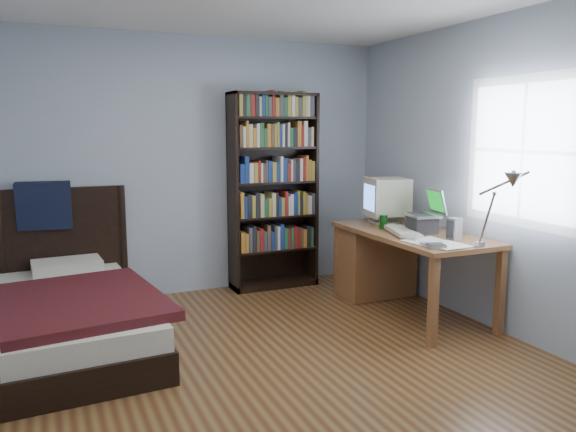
# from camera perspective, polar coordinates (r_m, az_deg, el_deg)

# --- Properties ---
(room) EXTENTS (4.20, 4.24, 2.50)m
(room) POSITION_cam_1_polar(r_m,az_deg,el_deg) (3.62, -0.04, 3.05)
(room) COLOR #58301A
(room) RESTS_ON ground
(desk) EXTENTS (0.75, 1.56, 0.73)m
(desk) POSITION_cam_1_polar(r_m,az_deg,el_deg) (5.42, 9.65, -4.10)
(desk) COLOR brown
(desk) RESTS_ON floor
(crt_monitor) EXTENTS (0.44, 0.41, 0.44)m
(crt_monitor) POSITION_cam_1_polar(r_m,az_deg,el_deg) (5.37, 9.88, 1.87)
(crt_monitor) COLOR beige
(crt_monitor) RESTS_ON desk
(laptop) EXTENTS (0.35, 0.35, 0.37)m
(laptop) POSITION_cam_1_polar(r_m,az_deg,el_deg) (4.99, 13.61, -0.41)
(laptop) COLOR #2D2D30
(laptop) RESTS_ON desk
(desk_lamp) EXTENTS (0.23, 0.52, 0.61)m
(desk_lamp) POSITION_cam_1_polar(r_m,az_deg,el_deg) (4.09, 21.45, 2.66)
(desk_lamp) COLOR #99999E
(desk_lamp) RESTS_ON desk
(keyboard) EXTENTS (0.34, 0.54, 0.05)m
(keyboard) POSITION_cam_1_polar(r_m,az_deg,el_deg) (4.91, 11.52, -1.53)
(keyboard) COLOR beige
(keyboard) RESTS_ON desk
(speaker) EXTENTS (0.10, 0.10, 0.18)m
(speaker) POSITION_cam_1_polar(r_m,az_deg,el_deg) (4.73, 16.57, -1.25)
(speaker) COLOR gray
(speaker) RESTS_ON desk
(soda_can) EXTENTS (0.07, 0.07, 0.12)m
(soda_can) POSITION_cam_1_polar(r_m,az_deg,el_deg) (5.11, 9.67, -0.57)
(soda_can) COLOR #07340D
(soda_can) RESTS_ON desk
(mouse) EXTENTS (0.06, 0.10, 0.04)m
(mouse) POSITION_cam_1_polar(r_m,az_deg,el_deg) (5.18, 10.67, -0.98)
(mouse) COLOR silver
(mouse) RESTS_ON desk
(phone_silver) EXTENTS (0.08, 0.11, 0.02)m
(phone_silver) POSITION_cam_1_polar(r_m,az_deg,el_deg) (4.63, 12.43, -2.28)
(phone_silver) COLOR silver
(phone_silver) RESTS_ON desk
(phone_grey) EXTENTS (0.06, 0.10, 0.02)m
(phone_grey) POSITION_cam_1_polar(r_m,az_deg,el_deg) (4.44, 13.77, -2.80)
(phone_grey) COLOR gray
(phone_grey) RESTS_ON desk
(external_drive) EXTENTS (0.16, 0.16, 0.03)m
(external_drive) POSITION_cam_1_polar(r_m,az_deg,el_deg) (4.38, 14.80, -2.97)
(external_drive) COLOR gray
(external_drive) RESTS_ON desk
(bookshelf) EXTENTS (0.89, 0.30, 1.97)m
(bookshelf) POSITION_cam_1_polar(r_m,az_deg,el_deg) (5.69, -1.49, 2.52)
(bookshelf) COLOR black
(bookshelf) RESTS_ON floor
(bed) EXTENTS (1.24, 2.13, 1.16)m
(bed) POSITION_cam_1_polar(r_m,az_deg,el_deg) (4.63, -21.02, -8.86)
(bed) COLOR black
(bed) RESTS_ON floor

